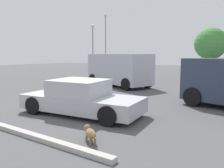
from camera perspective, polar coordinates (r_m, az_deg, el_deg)
name	(u,v)px	position (r m, az deg, el deg)	size (l,w,h in m)	color
ground_plane	(79,112)	(8.89, -8.28, -6.87)	(80.00, 80.00, 0.00)	#515154
sedan_foreground	(81,98)	(8.46, -7.76, -3.58)	(4.67, 2.29, 1.27)	#B7BABF
dog	(90,133)	(5.84, -5.52, -11.99)	(0.59, 0.44, 0.39)	olive
van_white	(119,69)	(15.86, 1.73, 3.76)	(5.26, 3.40, 2.21)	#B2B7C1
parking_curb	(13,130)	(7.16, -23.49, -10.42)	(6.90, 0.20, 0.12)	#B7B2A8
light_post_mid	(93,40)	(28.09, -4.82, 10.98)	(0.44, 0.44, 5.79)	gray
light_post_far	(106,33)	(32.49, -1.62, 12.54)	(0.44, 0.44, 7.79)	gray
tree_back_right	(211,44)	(23.44, 23.40, 9.19)	(2.94, 2.94, 4.67)	brown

